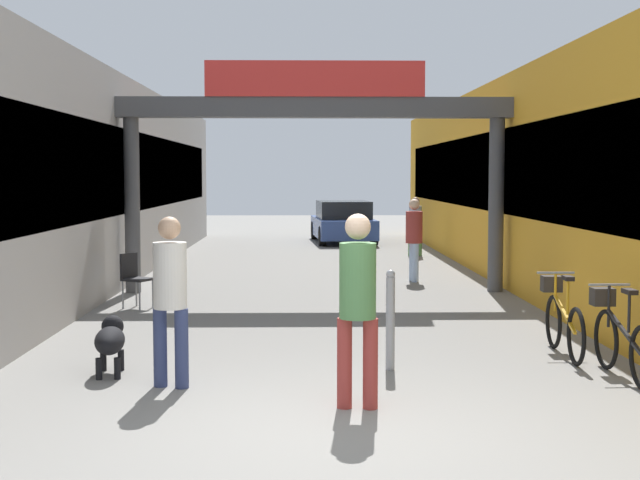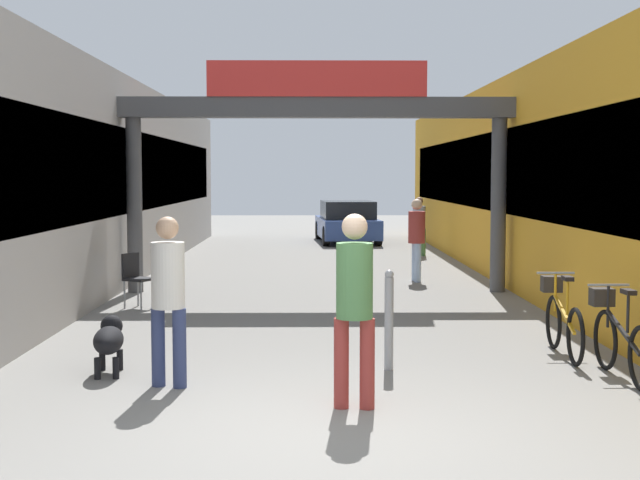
{
  "view_description": "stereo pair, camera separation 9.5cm",
  "coord_description": "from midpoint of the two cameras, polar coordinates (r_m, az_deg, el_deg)",
  "views": [
    {
      "loc": [
        -0.24,
        -7.41,
        2.17
      ],
      "look_at": [
        0.0,
        4.36,
        1.3
      ],
      "focal_mm": 50.0,
      "sensor_mm": 36.0,
      "label": 1
    },
    {
      "loc": [
        -0.15,
        -7.41,
        2.17
      ],
      "look_at": [
        0.0,
        4.36,
        1.3
      ],
      "focal_mm": 50.0,
      "sensor_mm": 36.0,
      "label": 2
    }
  ],
  "objects": [
    {
      "name": "arcade_sign_gateway",
      "position": [
        16.36,
        -0.5,
        7.09
      ],
      "size": [
        7.4,
        0.47,
        4.21
      ],
      "color": "#4C4C4F",
      "rests_on": "ground_plane"
    },
    {
      "name": "storefront_left",
      "position": [
        19.05,
        -16.11,
        3.63
      ],
      "size": [
        3.0,
        26.0,
        4.05
      ],
      "color": "#9E9993",
      "rests_on": "ground_plane"
    },
    {
      "name": "dog_on_leash",
      "position": [
        10.01,
        -13.54,
        -6.2
      ],
      "size": [
        0.4,
        0.84,
        0.6
      ],
      "color": "black",
      "rests_on": "ground_plane"
    },
    {
      "name": "pedestrian_with_dog",
      "position": [
        9.16,
        -9.86,
        -3.15
      ],
      "size": [
        0.43,
        0.43,
        1.74
      ],
      "color": "navy",
      "rests_on": "ground_plane"
    },
    {
      "name": "bicycle_black_nearest",
      "position": [
        10.06,
        18.39,
        -5.9
      ],
      "size": [
        0.46,
        1.69,
        0.98
      ],
      "color": "black",
      "rests_on": "ground_plane"
    },
    {
      "name": "bollard_post_metal",
      "position": [
        9.92,
        4.25,
        -5.08
      ],
      "size": [
        0.1,
        0.1,
        1.12
      ],
      "color": "gray",
      "rests_on": "ground_plane"
    },
    {
      "name": "cafe_chair_black_nearer",
      "position": [
        14.8,
        -12.01,
        -2.19
      ],
      "size": [
        0.54,
        0.54,
        0.89
      ],
      "color": "gray",
      "rests_on": "ground_plane"
    },
    {
      "name": "pedestrian_companion",
      "position": [
        8.21,
        2.09,
        -3.64
      ],
      "size": [
        0.39,
        0.38,
        1.81
      ],
      "color": "#99332D",
      "rests_on": "ground_plane"
    },
    {
      "name": "storefront_right",
      "position": [
        19.15,
        14.88,
        3.66
      ],
      "size": [
        3.0,
        26.0,
        4.05
      ],
      "color": "gold",
      "rests_on": "ground_plane"
    },
    {
      "name": "pedestrian_carrying_crate",
      "position": [
        18.12,
        5.89,
        0.36
      ],
      "size": [
        0.37,
        0.39,
        1.67
      ],
      "color": "#A5BFE0",
      "rests_on": "ground_plane"
    },
    {
      "name": "pedestrian_elderly_walking",
      "position": [
        23.83,
        6.01,
        1.11
      ],
      "size": [
        0.4,
        0.4,
        1.57
      ],
      "color": "#4C7F47",
      "rests_on": "ground_plane"
    },
    {
      "name": "bicycle_orange_second",
      "position": [
        11.11,
        15.0,
        -4.89
      ],
      "size": [
        0.46,
        1.69,
        0.98
      ],
      "color": "black",
      "rests_on": "ground_plane"
    },
    {
      "name": "parked_car_blue",
      "position": [
        28.43,
        1.39,
        1.14
      ],
      "size": [
        2.02,
        4.11,
        1.33
      ],
      "color": "#2D478C",
      "rests_on": "ground_plane"
    },
    {
      "name": "ground_plane",
      "position": [
        7.72,
        0.32,
        -12.08
      ],
      "size": [
        80.0,
        80.0,
        0.0
      ],
      "primitive_type": "plane",
      "color": "gray"
    }
  ]
}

